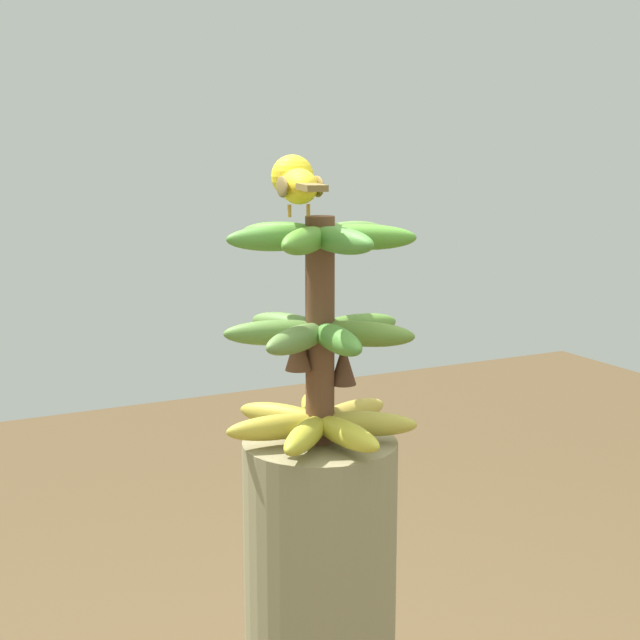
% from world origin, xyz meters
% --- Properties ---
extents(banana_bunch, '(0.27, 0.27, 0.31)m').
position_xyz_m(banana_bunch, '(-0.00, 0.00, 1.21)').
color(banana_bunch, brown).
rests_on(banana_bunch, banana_tree).
extents(perched_bird, '(0.21, 0.08, 0.08)m').
position_xyz_m(perched_bird, '(0.02, 0.03, 1.42)').
color(perched_bird, '#C68933').
rests_on(perched_bird, banana_bunch).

